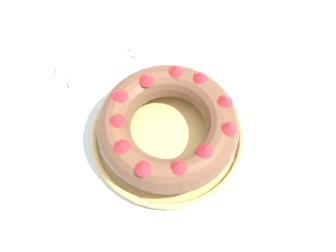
# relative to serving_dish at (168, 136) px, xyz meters

# --- Properties ---
(ground_plane) EXTENTS (8.00, 8.00, 0.00)m
(ground_plane) POSITION_rel_serving_dish_xyz_m (-0.03, -0.01, -0.75)
(ground_plane) COLOR gray
(dining_table) EXTENTS (1.47, 1.23, 0.74)m
(dining_table) POSITION_rel_serving_dish_xyz_m (-0.03, -0.01, -0.08)
(dining_table) COLOR silver
(dining_table) RESTS_ON ground_plane
(serving_dish) EXTENTS (0.29, 0.29, 0.02)m
(serving_dish) POSITION_rel_serving_dish_xyz_m (0.00, 0.00, 0.00)
(serving_dish) COLOR tan
(serving_dish) RESTS_ON dining_table
(bundt_cake) EXTENTS (0.26, 0.26, 0.08)m
(bundt_cake) POSITION_rel_serving_dish_xyz_m (0.00, 0.00, 0.04)
(bundt_cake) COLOR brown
(bundt_cake) RESTS_ON serving_dish
(fork) EXTENTS (0.02, 0.20, 0.01)m
(fork) POSITION_rel_serving_dish_xyz_m (-0.21, -0.02, -0.01)
(fork) COLOR white
(fork) RESTS_ON dining_table
(serving_knife) EXTENTS (0.02, 0.23, 0.01)m
(serving_knife) POSITION_rel_serving_dish_xyz_m (-0.23, -0.05, -0.01)
(serving_knife) COLOR white
(serving_knife) RESTS_ON dining_table
(cake_knife) EXTENTS (0.02, 0.19, 0.01)m
(cake_knife) POSITION_rel_serving_dish_xyz_m (-0.19, -0.06, -0.01)
(cake_knife) COLOR white
(cake_knife) RESTS_ON dining_table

